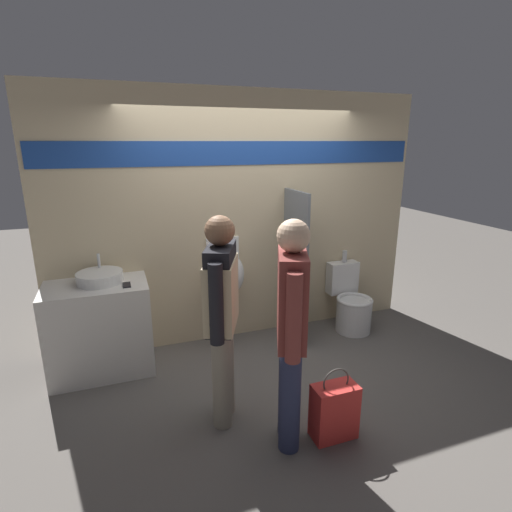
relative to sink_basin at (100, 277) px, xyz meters
name	(u,v)px	position (x,y,z in m)	size (l,w,h in m)	color
ground_plane	(261,356)	(1.50, -0.34, -0.94)	(16.00, 16.00, 0.00)	#5B5651
display_wall	(243,218)	(1.50, 0.26, 0.42)	(4.14, 0.07, 2.70)	beige
sink_counter	(100,329)	(-0.05, -0.06, -0.50)	(0.94, 0.58, 0.89)	silver
sink_basin	(100,277)	(0.00, 0.00, 0.00)	(0.42, 0.42, 0.24)	white
cell_phone	(127,285)	(0.23, -0.18, -0.05)	(0.07, 0.14, 0.01)	black
divider_near_counter	(295,268)	(2.00, -0.06, -0.10)	(0.03, 0.58, 1.68)	slate
urinal_near_counter	(226,274)	(1.26, 0.08, -0.14)	(0.38, 0.31, 1.21)	silver
toilet	(351,305)	(2.74, -0.08, -0.64)	(0.42, 0.58, 0.92)	white
person_in_vest	(222,307)	(0.88, -1.14, 0.03)	(0.37, 0.55, 1.67)	gray
person_with_lanyard	(291,327)	(1.27, -1.55, -0.01)	(0.33, 0.56, 1.70)	#282D4C
shopping_bag	(334,411)	(1.61, -1.63, -0.72)	(0.34, 0.19, 0.58)	red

